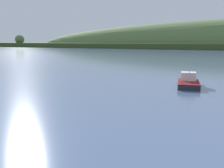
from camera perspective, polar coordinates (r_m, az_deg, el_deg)
The scene contains 1 object.
fishing_boat_moored at distance 39.12m, azimuth 15.35°, elevation 0.05°, with size 4.73×7.06×4.18m.
Camera 1 is at (17.47, 1.16, 6.07)m, focal length 44.63 mm.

